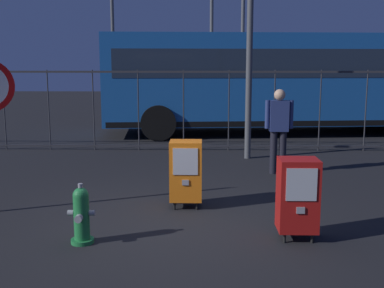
{
  "coord_description": "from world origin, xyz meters",
  "views": [
    {
      "loc": [
        0.45,
        -6.27,
        2.18
      ],
      "look_at": [
        0.3,
        1.2,
        0.9
      ],
      "focal_mm": 44.7,
      "sensor_mm": 36.0,
      "label": 1
    }
  ],
  "objects_px": {
    "newspaper_box_primary": "(298,195)",
    "bus_far": "(305,75)",
    "street_light_far_left": "(112,17)",
    "fire_hydrant": "(81,215)",
    "bus_near": "(278,78)",
    "newspaper_box_secondary": "(186,171)",
    "pedestrian": "(279,126)"
  },
  "relations": [
    {
      "from": "newspaper_box_primary",
      "to": "bus_far",
      "type": "bearing_deg",
      "value": 77.9
    },
    {
      "from": "newspaper_box_secondary",
      "to": "street_light_far_left",
      "type": "height_order",
      "value": "street_light_far_left"
    },
    {
      "from": "newspaper_box_primary",
      "to": "bus_near",
      "type": "height_order",
      "value": "bus_near"
    },
    {
      "from": "newspaper_box_primary",
      "to": "pedestrian",
      "type": "height_order",
      "value": "pedestrian"
    },
    {
      "from": "pedestrian",
      "to": "bus_far",
      "type": "height_order",
      "value": "bus_far"
    },
    {
      "from": "fire_hydrant",
      "to": "newspaper_box_primary",
      "type": "xyz_separation_m",
      "value": [
        2.64,
        0.19,
        0.22
      ]
    },
    {
      "from": "newspaper_box_secondary",
      "to": "pedestrian",
      "type": "relative_size",
      "value": 0.61
    },
    {
      "from": "street_light_far_left",
      "to": "pedestrian",
      "type": "bearing_deg",
      "value": -63.32
    },
    {
      "from": "newspaper_box_primary",
      "to": "street_light_far_left",
      "type": "distance_m",
      "value": 14.82
    },
    {
      "from": "fire_hydrant",
      "to": "street_light_far_left",
      "type": "relative_size",
      "value": 0.11
    },
    {
      "from": "pedestrian",
      "to": "bus_far",
      "type": "xyz_separation_m",
      "value": [
        2.45,
        9.35,
        0.76
      ]
    },
    {
      "from": "newspaper_box_primary",
      "to": "newspaper_box_secondary",
      "type": "height_order",
      "value": "same"
    },
    {
      "from": "newspaper_box_primary",
      "to": "bus_near",
      "type": "distance_m",
      "value": 9.26
    },
    {
      "from": "pedestrian",
      "to": "bus_far",
      "type": "distance_m",
      "value": 9.69
    },
    {
      "from": "newspaper_box_primary",
      "to": "bus_near",
      "type": "relative_size",
      "value": 0.1
    },
    {
      "from": "fire_hydrant",
      "to": "newspaper_box_primary",
      "type": "height_order",
      "value": "newspaper_box_primary"
    },
    {
      "from": "fire_hydrant",
      "to": "bus_far",
      "type": "relative_size",
      "value": 0.07
    },
    {
      "from": "fire_hydrant",
      "to": "pedestrian",
      "type": "distance_m",
      "value": 4.82
    },
    {
      "from": "bus_near",
      "to": "street_light_far_left",
      "type": "relative_size",
      "value": 1.57
    },
    {
      "from": "bus_far",
      "to": "street_light_far_left",
      "type": "xyz_separation_m",
      "value": [
        -7.5,
        0.71,
        2.25
      ]
    },
    {
      "from": "pedestrian",
      "to": "bus_far",
      "type": "relative_size",
      "value": 0.16
    },
    {
      "from": "fire_hydrant",
      "to": "bus_far",
      "type": "distance_m",
      "value": 14.24
    },
    {
      "from": "newspaper_box_primary",
      "to": "bus_far",
      "type": "distance_m",
      "value": 13.26
    },
    {
      "from": "fire_hydrant",
      "to": "street_light_far_left",
      "type": "xyz_separation_m",
      "value": [
        -2.09,
        13.82,
        3.61
      ]
    },
    {
      "from": "pedestrian",
      "to": "bus_near",
      "type": "bearing_deg",
      "value": 81.5
    },
    {
      "from": "pedestrian",
      "to": "fire_hydrant",
      "type": "bearing_deg",
      "value": -128.26
    },
    {
      "from": "newspaper_box_secondary",
      "to": "pedestrian",
      "type": "bearing_deg",
      "value": 52.38
    },
    {
      "from": "newspaper_box_primary",
      "to": "bus_far",
      "type": "height_order",
      "value": "bus_far"
    },
    {
      "from": "newspaper_box_primary",
      "to": "pedestrian",
      "type": "xyz_separation_m",
      "value": [
        0.32,
        3.57,
        0.38
      ]
    },
    {
      "from": "pedestrian",
      "to": "newspaper_box_primary",
      "type": "bearing_deg",
      "value": -95.14
    },
    {
      "from": "fire_hydrant",
      "to": "newspaper_box_secondary",
      "type": "relative_size",
      "value": 0.73
    },
    {
      "from": "newspaper_box_secondary",
      "to": "pedestrian",
      "type": "distance_m",
      "value": 2.88
    }
  ]
}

